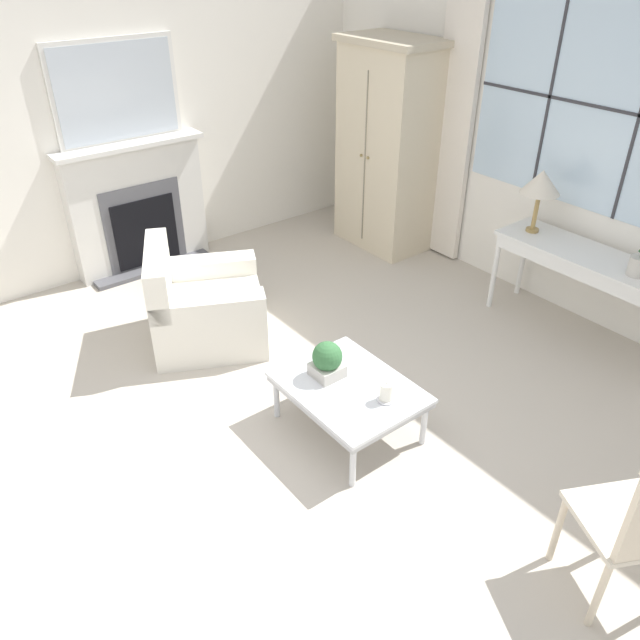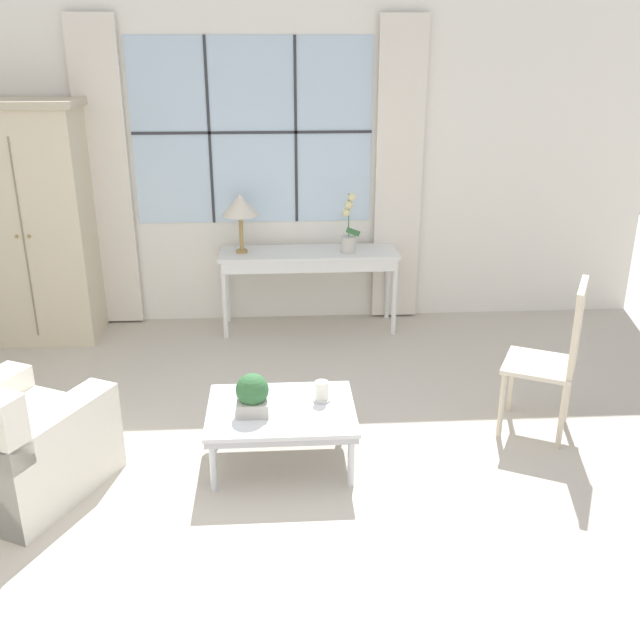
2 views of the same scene
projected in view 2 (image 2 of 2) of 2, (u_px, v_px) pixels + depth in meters
ground_plane at (250, 506)px, 4.04m from camera, size 14.00×14.00×0.00m
wall_back_windowed at (254, 169)px, 6.34m from camera, size 7.20×0.14×2.80m
armoire at (34, 224)px, 6.03m from camera, size 1.00×0.63×2.03m
console_table at (309, 260)px, 6.34m from camera, size 1.58×0.48×0.73m
table_lamp at (240, 206)px, 6.13m from camera, size 0.32×0.32×0.52m
potted_orchid at (349, 232)px, 6.22m from camera, size 0.17×0.13×0.52m
armchair_upholstered at (12, 448)px, 4.10m from camera, size 1.14×1.14×0.82m
side_chair_wooden at (558, 351)px, 4.59m from camera, size 0.59×0.59×1.06m
coffee_table at (281, 414)px, 4.36m from camera, size 0.90×0.70×0.37m
potted_plant_small at (252, 394)px, 4.25m from camera, size 0.20×0.20×0.25m
pillar_candle at (322, 392)px, 4.42m from camera, size 0.11×0.11×0.14m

